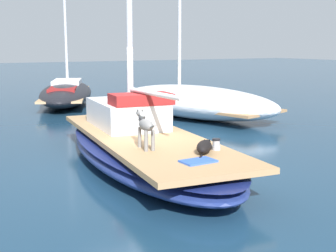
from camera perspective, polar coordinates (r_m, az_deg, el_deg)
The scene contains 9 objects.
ground_plane at distance 9.94m, azimuth -2.89°, elevation -4.87°, with size 120.00×120.00×0.00m, color navy.
sailboat_main at distance 9.86m, azimuth -2.90°, elevation -2.99°, with size 3.35×7.48×0.66m.
cabin_house at distance 10.78m, azimuth -4.95°, elevation 1.73°, with size 1.65×2.37×0.84m.
dog_grey at distance 8.46m, azimuth -2.83°, elevation 0.01°, with size 0.29×0.94×0.70m.
dog_black at distance 8.22m, azimuth 4.53°, elevation -2.56°, with size 0.70×0.76×0.22m.
deck_winch at distance 8.44m, azimuth 5.96°, elevation -2.31°, with size 0.16×0.16×0.21m.
deck_towel at distance 7.57m, azimuth 3.75°, elevation -4.36°, with size 0.56×0.36×0.03m, color blue.
moored_boat_starboard_side at distance 16.38m, azimuth 3.19°, elevation 3.10°, with size 4.34×7.41×5.75m.
moored_boat_far_astern at distance 20.63m, azimuth -12.45°, elevation 4.07°, with size 4.78×7.60×5.54m.
Camera 1 is at (-4.35, -8.56, 2.55)m, focal length 49.36 mm.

